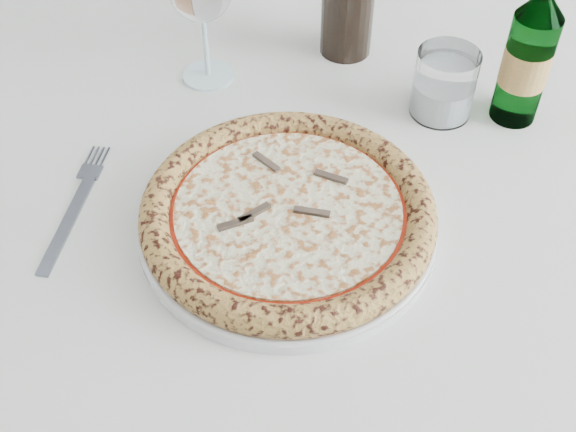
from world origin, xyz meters
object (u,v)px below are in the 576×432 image
(dining_table, at_px, (296,219))
(chair_far, at_px, (356,5))
(tumbler, at_px, (444,88))
(beer_bottle, at_px, (528,56))
(pizza, at_px, (288,212))
(plate, at_px, (288,223))

(dining_table, xyz_separation_m, chair_far, (0.05, 0.77, -0.13))
(tumbler, distance_m, beer_bottle, 0.11)
(pizza, bearing_deg, chair_far, 86.62)
(plate, xyz_separation_m, pizza, (-0.00, 0.00, 0.02))
(plate, bearing_deg, beer_bottle, 40.71)
(plate, relative_size, beer_bottle, 1.46)
(tumbler, xyz_separation_m, beer_bottle, (0.09, 0.00, 0.05))
(chair_far, xyz_separation_m, plate, (-0.05, -0.87, 0.23))
(pizza, distance_m, beer_bottle, 0.36)
(beer_bottle, bearing_deg, dining_table, -153.85)
(dining_table, relative_size, chair_far, 1.61)
(pizza, height_order, beer_bottle, beer_bottle)
(chair_far, bearing_deg, tumbler, -78.87)
(dining_table, distance_m, plate, 0.14)
(plate, distance_m, tumbler, 0.29)
(chair_far, height_order, tumbler, chair_far)
(pizza, xyz_separation_m, tumbler, (0.18, 0.23, 0.01))
(plate, distance_m, pizza, 0.02)
(dining_table, xyz_separation_m, plate, (0.00, -0.10, 0.10))
(chair_far, bearing_deg, pizza, -93.38)
(dining_table, xyz_separation_m, pizza, (-0.00, -0.10, 0.12))
(dining_table, distance_m, chair_far, 0.78)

